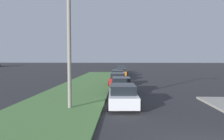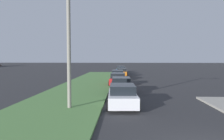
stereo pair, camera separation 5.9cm
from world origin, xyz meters
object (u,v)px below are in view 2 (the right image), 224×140
object	(u,v)px
parked_car_orange	(122,72)
parked_car_silver	(118,75)
parked_car_red	(118,79)
parked_car_black	(121,85)
streetlight	(74,39)
parked_car_green	(121,69)
parked_car_blue	(121,71)
parked_car_white	(122,96)

from	to	relation	value
parked_car_orange	parked_car_silver	bearing A→B (deg)	175.63
parked_car_silver	parked_car_red	bearing A→B (deg)	-180.00
parked_car_black	parked_car_silver	world-z (taller)	same
parked_car_silver	streetlight	distance (m)	18.44
parked_car_red	parked_car_green	world-z (taller)	same
parked_car_blue	streetlight	xyz separation A→B (m)	(-29.57, 2.79, 3.67)
parked_car_black	streetlight	size ratio (longest dim) A/B	0.58
parked_car_red	streetlight	distance (m)	12.68
parked_car_white	parked_car_black	xyz separation A→B (m)	(5.27, 0.09, 0.00)
parked_car_black	parked_car_red	distance (m)	5.65
parked_car_white	parked_car_black	size ratio (longest dim) A/B	1.01
parked_car_silver	parked_car_white	bearing A→B (deg)	-179.46
parked_car_white	parked_car_blue	bearing A→B (deg)	-2.07
parked_car_red	parked_car_green	distance (m)	23.74
parked_car_orange	parked_car_white	bearing A→B (deg)	-178.38
parked_car_blue	parked_car_green	bearing A→B (deg)	-1.92
streetlight	parked_car_white	bearing A→B (deg)	-71.75
parked_car_white	parked_car_blue	xyz separation A→B (m)	(28.60, 0.16, 0.00)
parked_car_white	parked_car_green	distance (m)	34.65
streetlight	parked_car_silver	bearing A→B (deg)	-7.39
parked_car_green	parked_car_black	bearing A→B (deg)	-178.31
parked_car_silver	streetlight	xyz separation A→B (m)	(-17.92, 2.33, 3.67)
parked_car_silver	parked_car_blue	xyz separation A→B (m)	(11.65, -0.47, 0.00)
parked_car_orange	streetlight	distance (m)	24.50
parked_car_red	parked_car_white	bearing A→B (deg)	-175.38
parked_car_red	parked_car_green	size ratio (longest dim) A/B	1.01
parked_car_silver	parked_car_orange	bearing A→B (deg)	-7.61
parked_car_black	parked_car_green	size ratio (longest dim) A/B	1.00
parked_car_silver	parked_car_blue	distance (m)	11.66
parked_car_blue	parked_car_orange	bearing A→B (deg)	179.20
parked_car_green	streetlight	bearing A→B (deg)	177.05
parked_car_orange	parked_car_green	bearing A→B (deg)	2.98
parked_car_white	streetlight	size ratio (longest dim) A/B	0.58
parked_car_black	parked_car_blue	bearing A→B (deg)	-1.30
parked_car_white	parked_car_silver	bearing A→B (deg)	-0.27
parked_car_red	parked_car_black	bearing A→B (deg)	-174.02
parked_car_red	parked_car_silver	world-z (taller)	same
parked_car_black	parked_car_green	bearing A→B (deg)	-1.17
parked_car_silver	streetlight	bearing A→B (deg)	171.05
parked_car_red	parked_car_orange	xyz separation A→B (m)	(12.17, -0.48, 0.00)
parked_car_white	parked_car_blue	world-z (taller)	same
parked_car_red	parked_car_blue	size ratio (longest dim) A/B	1.00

